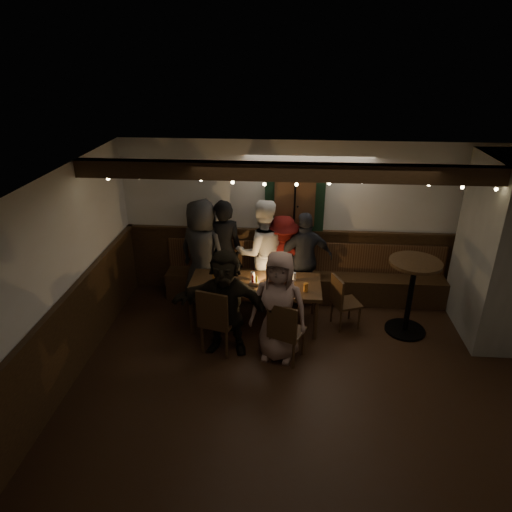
# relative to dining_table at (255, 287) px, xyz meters

# --- Properties ---
(room) EXTENTS (6.02, 5.01, 2.62)m
(room) POSITION_rel_dining_table_xyz_m (1.82, 0.02, 0.44)
(room) COLOR black
(room) RESTS_ON ground
(dining_table) EXTENTS (1.95, 0.84, 0.84)m
(dining_table) POSITION_rel_dining_table_xyz_m (0.00, 0.00, 0.00)
(dining_table) COLOR black
(dining_table) RESTS_ON ground
(chair_near_left) EXTENTS (0.55, 0.55, 0.99)m
(chair_near_left) POSITION_rel_dining_table_xyz_m (-0.47, -0.76, -0.08)
(chair_near_left) COLOR black
(chair_near_left) RESTS_ON ground
(chair_near_right) EXTENTS (0.54, 0.54, 0.92)m
(chair_near_right) POSITION_rel_dining_table_xyz_m (0.47, -0.90, -0.12)
(chair_near_right) COLOR black
(chair_near_right) RESTS_ON ground
(chair_end) EXTENTS (0.49, 0.49, 0.84)m
(chair_end) POSITION_rel_dining_table_xyz_m (1.30, 0.03, -0.16)
(chair_end) COLOR black
(chair_end) RESTS_ON ground
(high_top) EXTENTS (0.73, 0.73, 1.16)m
(high_top) POSITION_rel_dining_table_xyz_m (2.27, -0.03, 0.10)
(high_top) COLOR black
(high_top) RESTS_ON ground
(person_a) EXTENTS (1.02, 0.86, 1.76)m
(person_a) POSITION_rel_dining_table_xyz_m (-0.89, 0.62, 0.24)
(person_a) COLOR #262628
(person_a) RESTS_ON ground
(person_b) EXTENTS (0.73, 0.58, 1.74)m
(person_b) POSITION_rel_dining_table_xyz_m (-0.57, 0.73, 0.23)
(person_b) COLOR black
(person_b) RESTS_ON ground
(person_c) EXTENTS (1.00, 0.87, 1.76)m
(person_c) POSITION_rel_dining_table_xyz_m (0.06, 0.72, 0.24)
(person_c) COLOR silver
(person_c) RESTS_ON ground
(person_d) EXTENTS (0.99, 0.61, 1.49)m
(person_d) POSITION_rel_dining_table_xyz_m (0.38, 0.76, 0.11)
(person_d) COLOR #460B0A
(person_d) RESTS_ON ground
(person_e) EXTENTS (0.99, 0.61, 1.57)m
(person_e) POSITION_rel_dining_table_xyz_m (0.75, 0.71, 0.15)
(person_e) COLOR #23252D
(person_e) RESTS_ON ground
(person_f) EXTENTS (1.44, 0.57, 1.52)m
(person_f) POSITION_rel_dining_table_xyz_m (-0.34, -0.69, 0.12)
(person_f) COLOR black
(person_f) RESTS_ON ground
(person_g) EXTENTS (0.84, 0.62, 1.56)m
(person_g) POSITION_rel_dining_table_xyz_m (0.38, -0.78, 0.14)
(person_g) COLOR gray
(person_g) RESTS_ON ground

